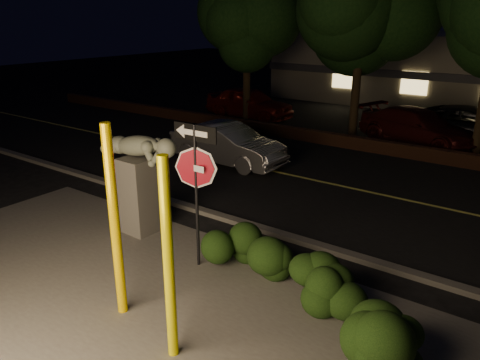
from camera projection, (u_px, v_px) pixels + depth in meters
The scene contains 20 objects.
ground at pixel (382, 164), 16.61m from camera, with size 90.00×90.00×0.00m, color black.
patio at pixel (162, 316), 8.19m from camera, with size 14.00×6.00×0.02m, color #4C4944.
road at pixel (348, 188), 14.31m from camera, with size 80.00×8.00×0.01m, color black.
lane_marking at pixel (348, 187), 14.31m from camera, with size 80.00×0.12×0.01m, color #CBC651.
curb at pixel (278, 234), 11.16m from camera, with size 80.00×0.25×0.12m, color #4C4944.
brick_wall at pixel (395, 149), 17.52m from camera, with size 40.00×0.35×0.50m, color #3F2214.
parking_lot at pixel (435, 128), 21.96m from camera, with size 40.00×12.00×0.01m, color black.
building at pixel (475, 69), 27.41m from camera, with size 22.00×10.20×4.00m.
tree_far_a at pixel (247, 7), 21.54m from camera, with size 4.60×4.60×7.43m.
yellow_pole_left at pixel (115, 224), 7.76m from camera, with size 0.17×0.17×3.42m, color #FCCE00.
yellow_pole_right at pixel (169, 262), 6.74m from camera, with size 0.16×0.16×3.23m, color #EBDF04.
signpost at pixel (196, 168), 9.16m from camera, with size 1.03×0.09×3.03m.
sculpture at pixel (139, 172), 10.89m from camera, with size 2.33×0.74×2.50m.
hedge_center at pixel (250, 246), 9.56m from camera, with size 2.02×0.95×1.05m, color black.
hedge_right at pixel (328, 278), 8.33m from camera, with size 1.69×0.91×1.11m, color black.
hedge_far_right at pixel (381, 338), 6.86m from camera, with size 1.48×0.93×1.03m, color black.
silver_sedan at pixel (227, 144), 16.44m from camera, with size 1.50×4.29×1.42m, color #ABAAAF.
parked_car_red at pixel (249, 103), 23.81m from camera, with size 1.86×4.63×1.58m, color maroon.
parked_car_darkred at pixel (418, 127), 18.88m from camera, with size 2.03×4.99×1.45m, color #441110.
parked_car_dark at pixel (473, 126), 18.93m from camera, with size 2.50×5.43×1.51m, color black.
Camera 1 is at (5.17, -5.82, 4.98)m, focal length 35.00 mm.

